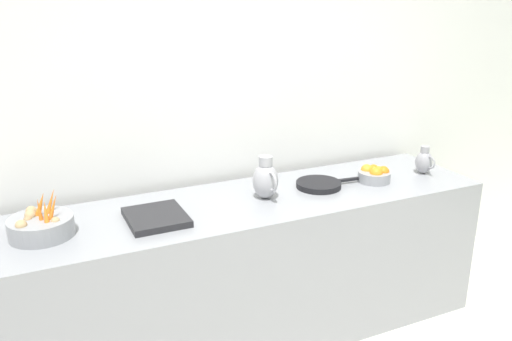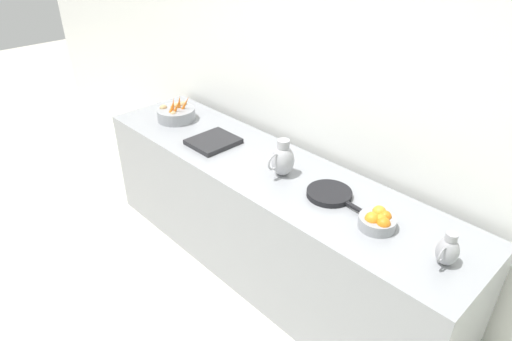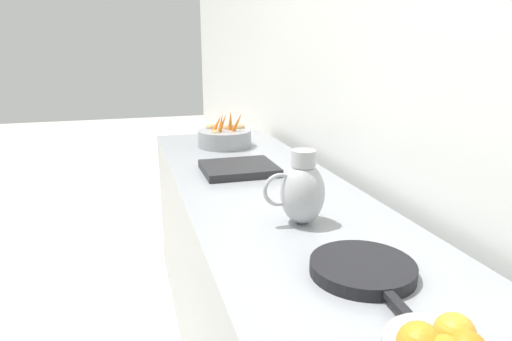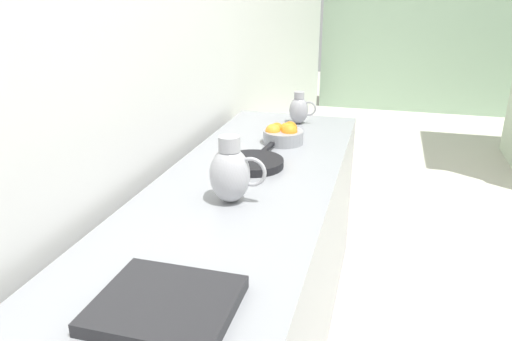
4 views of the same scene
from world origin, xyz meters
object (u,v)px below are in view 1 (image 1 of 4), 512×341
Objects in this scene: metal_pitcher_tall at (266,179)px; metal_pitcher_short at (424,161)px; orange_bowl at (375,174)px; skillet_on_counter at (319,184)px; vegetable_colander at (41,225)px.

metal_pitcher_short is at bearing 87.95° from metal_pitcher_tall.
metal_pitcher_short is (0.01, 0.39, 0.04)m from orange_bowl.
orange_bowl is at bearing 81.44° from skillet_on_counter.
vegetable_colander is at bearing -90.38° from metal_pitcher_tall.
orange_bowl is 0.39m from metal_pitcher_short.
skillet_on_counter is at bearing 90.52° from vegetable_colander.
vegetable_colander reaches higher than orange_bowl.
skillet_on_counter is (-0.01, 1.60, -0.04)m from vegetable_colander.
vegetable_colander is 2.37m from metal_pitcher_short.
metal_pitcher_tall reaches higher than vegetable_colander.
orange_bowl is 0.38m from skillet_on_counter.
vegetable_colander is 1.60m from skillet_on_counter.
metal_pitcher_tall is (-0.03, -0.75, 0.07)m from orange_bowl.
vegetable_colander is at bearing -91.21° from orange_bowl.
metal_pitcher_short reaches higher than skillet_on_counter.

